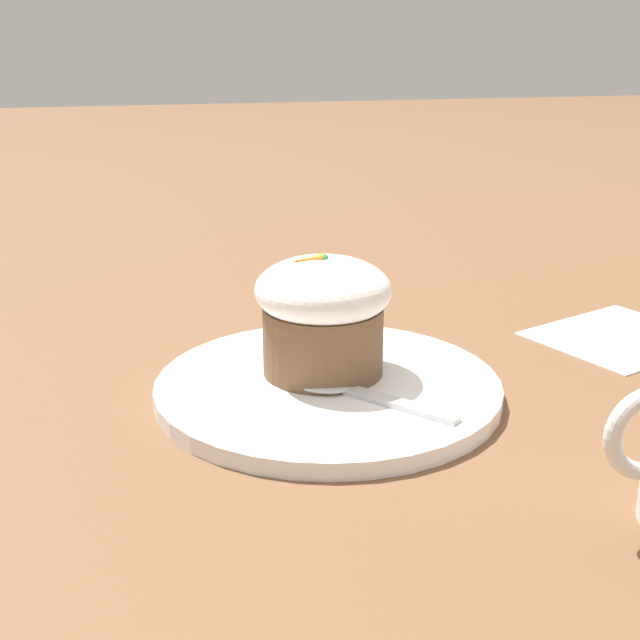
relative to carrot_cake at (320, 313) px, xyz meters
The scene contains 5 objects.
ground_plane 0.06m from the carrot_cake, 97.58° to the left, with size 4.00×4.00×0.00m, color brown.
dessert_plate 0.05m from the carrot_cake, 97.58° to the left, with size 0.23×0.23×0.01m.
carrot_cake is the anchor object (origin of this frame).
spoon 0.05m from the carrot_cake, 97.71° to the left, with size 0.10×0.11×0.01m.
paper_napkin 0.26m from the carrot_cake, 169.29° to the right, with size 0.16×0.15×0.00m.
Camera 1 is at (0.12, 0.53, 0.24)m, focal length 50.00 mm.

